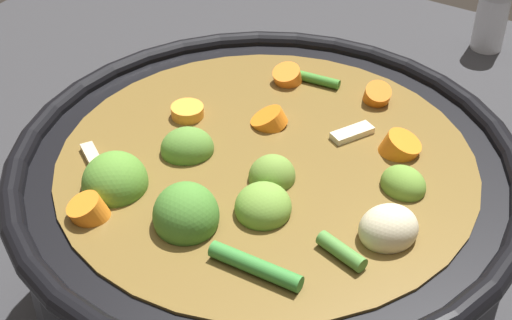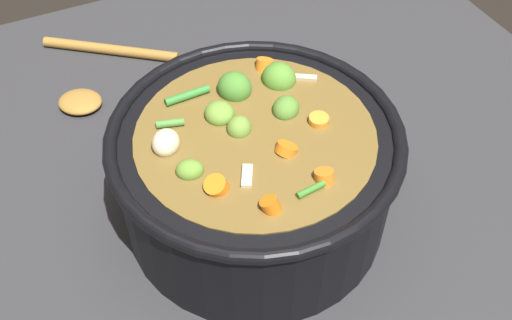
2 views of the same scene
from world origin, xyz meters
name	(u,v)px [view 2 (image 2 of 2)]	position (x,y,z in m)	size (l,w,h in m)	color
ground_plane	(255,212)	(0.00, 0.00, 0.00)	(1.10, 1.10, 0.00)	#2D2D30
cooking_pot	(255,172)	(0.00, 0.00, 0.08)	(0.33, 0.33, 0.16)	black
wooden_spoon	(95,75)	(0.34, 0.11, 0.01)	(0.22, 0.21, 0.02)	olive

